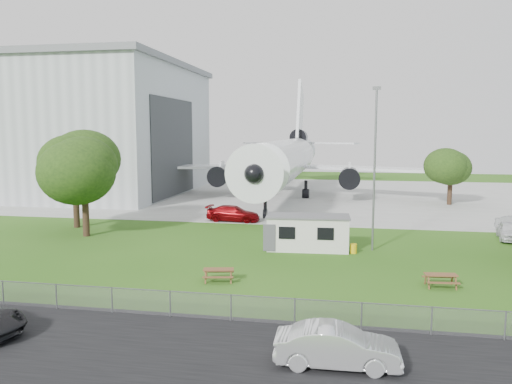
% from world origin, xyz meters
% --- Properties ---
extents(ground, '(160.00, 160.00, 0.00)m').
position_xyz_m(ground, '(0.00, 0.00, 0.00)').
color(ground, '#407021').
extents(asphalt_strip, '(120.00, 8.00, 0.02)m').
position_xyz_m(asphalt_strip, '(0.00, -13.00, 0.01)').
color(asphalt_strip, black).
rests_on(asphalt_strip, ground).
extents(concrete_apron, '(120.00, 46.00, 0.03)m').
position_xyz_m(concrete_apron, '(0.00, 38.00, 0.01)').
color(concrete_apron, '#B7B7B2').
rests_on(concrete_apron, ground).
extents(hangar, '(43.00, 31.00, 18.55)m').
position_xyz_m(hangar, '(-37.97, 36.00, 9.41)').
color(hangar, '#B2B7BC').
rests_on(hangar, ground).
extents(airliner, '(46.36, 47.73, 17.69)m').
position_xyz_m(airliner, '(-2.00, 35.86, 5.27)').
color(airliner, white).
rests_on(airliner, ground).
extents(site_cabin, '(6.82, 3.05, 2.62)m').
position_xyz_m(site_cabin, '(3.41, 5.57, 1.31)').
color(site_cabin, silver).
rests_on(site_cabin, ground).
extents(picnic_west, '(2.05, 1.81, 0.76)m').
position_xyz_m(picnic_west, '(-1.18, -3.48, 0.00)').
color(picnic_west, brown).
rests_on(picnic_west, ground).
extents(picnic_east, '(1.93, 1.66, 0.76)m').
position_xyz_m(picnic_east, '(11.63, -2.24, 0.00)').
color(picnic_east, brown).
rests_on(picnic_east, ground).
extents(fence, '(58.00, 0.04, 1.30)m').
position_xyz_m(fence, '(0.00, -9.50, 0.00)').
color(fence, gray).
rests_on(fence, ground).
extents(lamp_mast, '(0.16, 0.16, 12.00)m').
position_xyz_m(lamp_mast, '(8.20, 6.20, 6.00)').
color(lamp_mast, slate).
rests_on(lamp_mast, ground).
extents(tree_west_big, '(7.19, 7.19, 9.55)m').
position_xyz_m(tree_west_big, '(-18.48, 10.52, 5.95)').
color(tree_west_big, '#382619').
rests_on(tree_west_big, ground).
extents(tree_west_small, '(6.73, 6.73, 8.99)m').
position_xyz_m(tree_west_small, '(-15.60, 7.06, 5.61)').
color(tree_west_small, '#382619').
rests_on(tree_west_small, ground).
extents(tree_far_apron, '(5.50, 5.50, 7.41)m').
position_xyz_m(tree_far_apron, '(18.53, 31.91, 4.65)').
color(tree_far_apron, '#382619').
rests_on(tree_far_apron, ground).
extents(car_centre_sedan, '(4.78, 1.79, 1.56)m').
position_xyz_m(car_centre_sedan, '(5.99, -13.20, 0.78)').
color(car_centre_sedan, silver).
rests_on(car_centre_sedan, ground).
extents(car_ne_hatch, '(2.41, 4.52, 1.46)m').
position_xyz_m(car_ne_hatch, '(19.48, 11.95, 0.73)').
color(car_ne_hatch, silver).
rests_on(car_ne_hatch, ground).
extents(car_apron_van, '(5.44, 2.48, 1.54)m').
position_xyz_m(car_apron_van, '(-4.85, 16.22, 0.77)').
color(car_apron_van, maroon).
rests_on(car_apron_van, ground).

